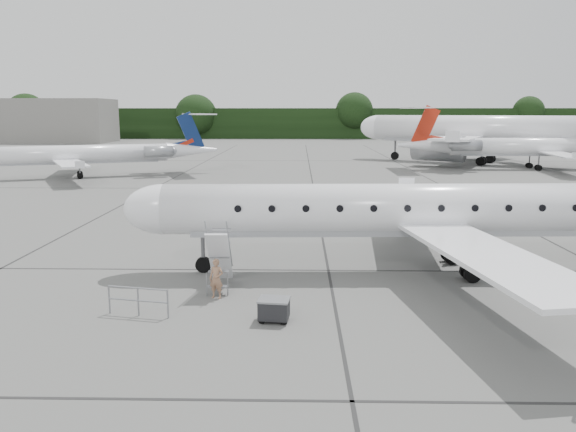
# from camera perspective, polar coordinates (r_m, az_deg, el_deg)

# --- Properties ---
(ground) EXTENTS (320.00, 320.00, 0.00)m
(ground) POSITION_cam_1_polar(r_m,az_deg,el_deg) (23.51, 15.12, -7.07)
(ground) COLOR #5E5E5B
(ground) RESTS_ON ground
(treeline) EXTENTS (260.00, 4.00, 8.00)m
(treeline) POSITION_cam_1_polar(r_m,az_deg,el_deg) (151.87, 3.35, 9.37)
(treeline) COLOR black
(treeline) RESTS_ON ground
(terminal_building) EXTENTS (40.00, 14.00, 10.00)m
(terminal_building) POSITION_cam_1_polar(r_m,az_deg,el_deg) (146.63, -25.17, 8.76)
(terminal_building) COLOR slate
(terminal_building) RESTS_ON ground
(main_regional_jet) EXTENTS (31.21, 22.99, 7.81)m
(main_regional_jet) POSITION_cam_1_polar(r_m,az_deg,el_deg) (25.08, 15.09, 3.16)
(main_regional_jet) COLOR white
(main_regional_jet) RESTS_ON ground
(airstair) EXTENTS (0.93, 2.24, 2.45)m
(airstair) POSITION_cam_1_polar(r_m,az_deg,el_deg) (22.55, -6.96, -4.29)
(airstair) COLOR white
(airstair) RESTS_ON ground
(passenger) EXTENTS (0.63, 0.49, 1.52)m
(passenger) POSITION_cam_1_polar(r_m,az_deg,el_deg) (21.48, -7.29, -6.34)
(passenger) COLOR #996E53
(passenger) RESTS_ON ground
(safety_railing) EXTENTS (2.17, 0.51, 1.00)m
(safety_railing) POSITION_cam_1_polar(r_m,az_deg,el_deg) (20.27, -14.98, -8.43)
(safety_railing) COLOR gray
(safety_railing) RESTS_ON ground
(baggage_cart) EXTENTS (1.08, 0.91, 0.86)m
(baggage_cart) POSITION_cam_1_polar(r_m,az_deg,el_deg) (19.13, -1.43, -9.44)
(baggage_cart) COLOR black
(baggage_cart) RESTS_ON ground
(bg_narrowbody) EXTENTS (44.63, 41.51, 13.02)m
(bg_narrowbody) POSITION_cam_1_polar(r_m,az_deg,el_deg) (81.28, 18.49, 9.66)
(bg_narrowbody) COLOR white
(bg_narrowbody) RESTS_ON ground
(bg_regional_left) EXTENTS (31.56, 27.46, 6.92)m
(bg_regional_left) POSITION_cam_1_polar(r_m,az_deg,el_deg) (64.55, -21.41, 6.68)
(bg_regional_left) COLOR white
(bg_regional_left) RESTS_ON ground
(bg_regional_right) EXTENTS (29.39, 21.19, 7.70)m
(bg_regional_right) POSITION_cam_1_polar(r_m,az_deg,el_deg) (76.09, 24.62, 7.22)
(bg_regional_right) COLOR white
(bg_regional_right) RESTS_ON ground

